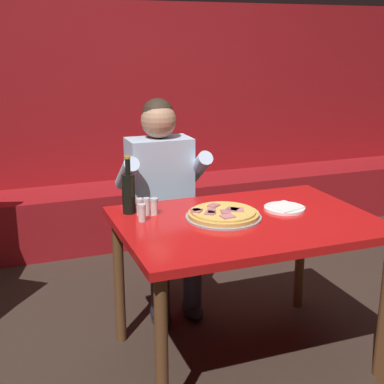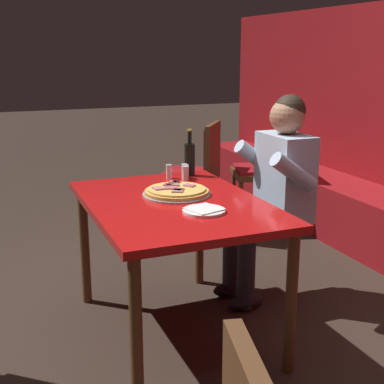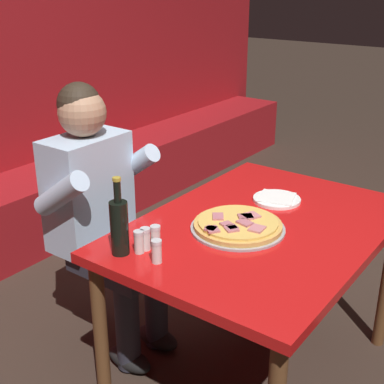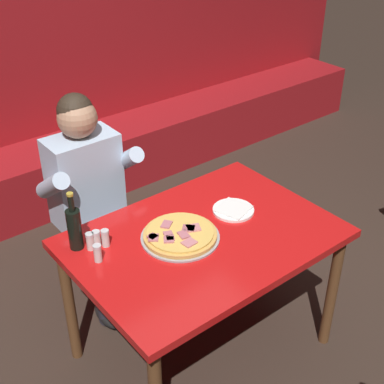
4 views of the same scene
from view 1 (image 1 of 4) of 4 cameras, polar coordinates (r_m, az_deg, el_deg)
name	(u,v)px [view 1 (image 1 of 4)]	position (r m, az deg, el deg)	size (l,w,h in m)	color
ground_plane	(243,356)	(2.96, 5.43, -17.00)	(24.00, 24.00, 0.00)	#33261E
booth_wall_panel	(133,120)	(4.58, -6.30, 7.69)	(6.80, 0.16, 1.90)	maroon
booth_bench	(145,212)	(4.44, -4.99, -2.09)	(6.46, 0.48, 0.46)	maroon
main_dining_table	(246,235)	(2.65, 5.81, -4.62)	(1.24, 0.88, 0.76)	brown
pizza	(223,214)	(2.62, 3.36, -2.40)	(0.37, 0.37, 0.05)	#9E9EA3
plate_white_paper	(285,208)	(2.78, 9.84, -1.69)	(0.21, 0.21, 0.02)	white
beer_bottle	(129,192)	(2.68, -6.78, 0.01)	(0.07, 0.07, 0.29)	black
shaker_red_pepper_flakes	(140,208)	(2.66, -5.56, -1.66)	(0.04, 0.04, 0.09)	silver
shaker_parmesan	(146,207)	(2.67, -4.90, -1.61)	(0.04, 0.04, 0.09)	silver
shaker_black_pepper	(142,214)	(2.57, -5.35, -2.31)	(0.04, 0.04, 0.09)	silver
shaker_oregano	(154,207)	(2.66, -4.05, -1.64)	(0.04, 0.04, 0.09)	silver
diner_seated_blue_shirt	(164,196)	(3.19, -3.00, -0.41)	(0.53, 0.53, 1.27)	black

